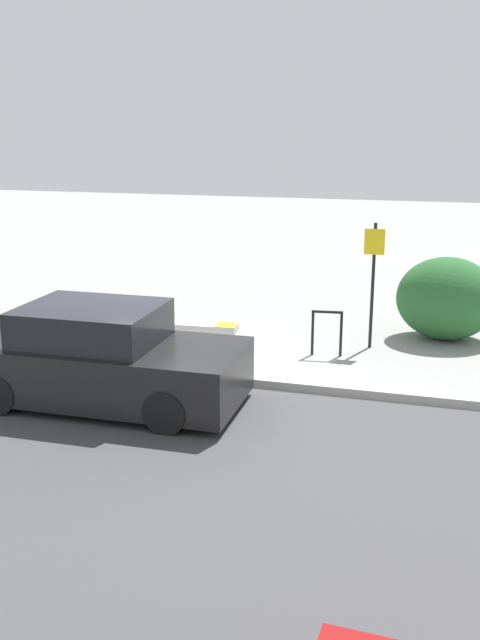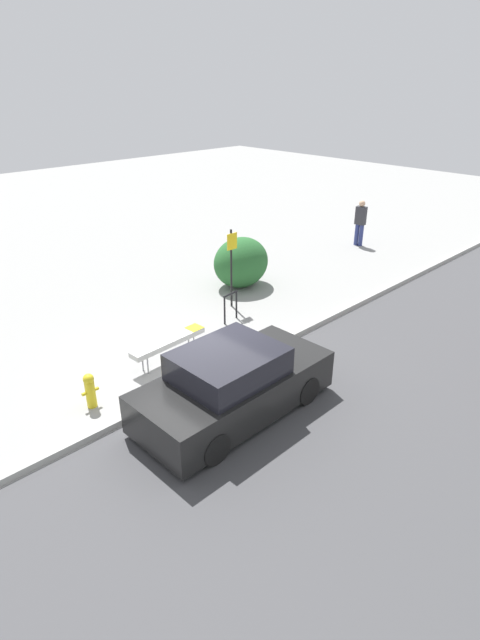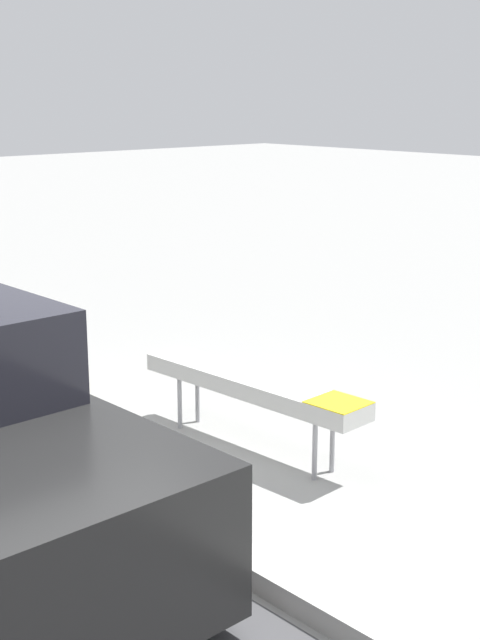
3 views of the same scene
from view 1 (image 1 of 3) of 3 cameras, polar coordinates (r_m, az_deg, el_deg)
ground_plane at (r=11.79m, az=-6.84°, el=-4.41°), size 60.00×60.00×0.00m
curb at (r=11.77m, az=-6.85°, el=-4.11°), size 60.00×0.20×0.13m
bench at (r=12.74m, az=-4.61°, el=-0.50°), size 2.01×0.46×0.58m
bike_rack at (r=12.65m, az=6.97°, el=-0.67°), size 0.55×0.12×0.83m
sign_post at (r=13.03m, az=10.60°, el=3.65°), size 0.36×0.08×2.30m
fire_hydrant at (r=13.38m, az=-14.22°, el=-0.56°), size 0.36×0.22×0.77m
shrub_hedge at (r=14.04m, az=16.19°, el=1.65°), size 1.87×1.53×1.59m
parked_car_near at (r=10.60m, az=-11.02°, el=-3.10°), size 4.09×1.83×1.45m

